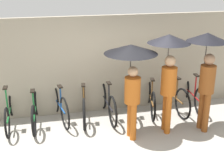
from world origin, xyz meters
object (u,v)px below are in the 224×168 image
pedestrian_trailing (207,59)px  parked_bicycle_6 (151,97)px  parked_bicycle_0 (9,111)px  parked_bicycle_5 (129,99)px  parked_bicycle_2 (59,104)px  parked_bicycle_3 (84,104)px  parked_bicycle_1 (35,109)px  pedestrian_leading (131,65)px  parked_bicycle_4 (107,102)px  parked_bicycle_8 (192,93)px  parked_bicycle_7 (173,95)px  pedestrian_center (169,60)px

pedestrian_trailing → parked_bicycle_6: bearing=118.8°
parked_bicycle_0 → parked_bicycle_5: (2.77, -0.02, 0.01)m
parked_bicycle_0 → parked_bicycle_2: parked_bicycle_0 is taller
parked_bicycle_3 → parked_bicycle_2: bearing=86.8°
parked_bicycle_1 → pedestrian_leading: (1.93, -0.99, 1.20)m
parked_bicycle_0 → parked_bicycle_1: parked_bicycle_0 is taller
parked_bicycle_4 → parked_bicycle_2: bearing=84.0°
parked_bicycle_8 → parked_bicycle_1: bearing=96.9°
parked_bicycle_5 → parked_bicycle_7: 1.11m
pedestrian_leading → parked_bicycle_4: bearing=101.5°
parked_bicycle_7 → pedestrian_center: bearing=145.5°
parked_bicycle_8 → parked_bicycle_3: bearing=97.7°
parked_bicycle_2 → parked_bicycle_6: size_ratio=0.99×
parked_bicycle_0 → parked_bicycle_3: 1.66m
parked_bicycle_0 → parked_bicycle_7: bearing=-90.1°
parked_bicycle_8 → parked_bicycle_7: bearing=105.4°
parked_bicycle_6 → pedestrian_leading: (-0.84, -1.06, 1.19)m
parked_bicycle_8 → pedestrian_leading: bearing=124.7°
parked_bicycle_4 → parked_bicycle_5: (0.55, 0.04, -0.01)m
parked_bicycle_2 → parked_bicycle_3: bearing=-110.4°
parked_bicycle_0 → parked_bicycle_5: size_ratio=1.02×
parked_bicycle_5 → pedestrian_center: bearing=-140.8°
parked_bicycle_5 → parked_bicycle_7: bearing=-81.9°
pedestrian_center → parked_bicycle_6: bearing=93.1°
parked_bicycle_3 → pedestrian_center: 2.23m
parked_bicycle_0 → parked_bicycle_1: 0.56m
parked_bicycle_1 → pedestrian_center: pedestrian_center is taller
parked_bicycle_2 → pedestrian_leading: pedestrian_leading is taller
parked_bicycle_0 → parked_bicycle_4: bearing=-90.8°
parked_bicycle_3 → parked_bicycle_1: bearing=97.4°
parked_bicycle_5 → parked_bicycle_2: bearing=97.8°
parked_bicycle_1 → parked_bicycle_2: size_ratio=1.04×
parked_bicycle_3 → parked_bicycle_7: size_ratio=0.96×
parked_bicycle_4 → parked_bicycle_6: (1.11, 0.07, -0.01)m
parked_bicycle_6 → parked_bicycle_7: 0.56m
parked_bicycle_3 → pedestrian_center: size_ratio=0.81×
parked_bicycle_2 → parked_bicycle_4: parked_bicycle_2 is taller
parked_bicycle_3 → pedestrian_center: bearing=-111.0°
parked_bicycle_2 → parked_bicycle_8: size_ratio=0.95×
parked_bicycle_3 → parked_bicycle_8: (2.77, 0.11, -0.01)m
parked_bicycle_1 → parked_bicycle_7: size_ratio=0.99×
parked_bicycle_7 → pedestrian_leading: size_ratio=0.91×
parked_bicycle_0 → pedestrian_center: bearing=-105.6°
parked_bicycle_1 → parked_bicycle_7: (3.32, 0.00, 0.04)m
pedestrian_leading → parked_bicycle_6: bearing=47.8°
parked_bicycle_0 → parked_bicycle_5: bearing=-89.6°
parked_bicycle_6 → parked_bicycle_7: size_ratio=0.97×
parked_bicycle_0 → parked_bicycle_6: (3.32, 0.01, 0.01)m
parked_bicycle_1 → parked_bicycle_6: bearing=-85.6°
parked_bicycle_7 → pedestrian_leading: pedestrian_leading is taller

